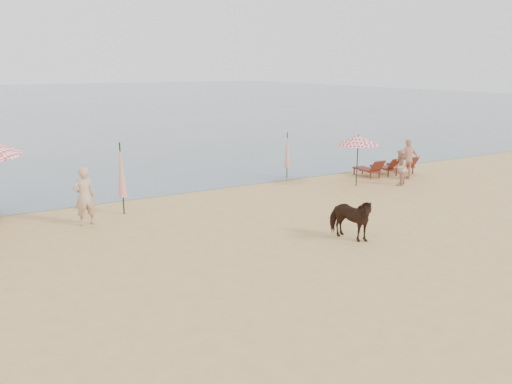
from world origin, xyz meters
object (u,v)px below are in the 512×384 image
(umbrella_closed_left, at_px, (121,170))
(cow, at_px, (350,218))
(beachgoer_left, at_px, (84,196))
(beachgoer_right_a, at_px, (400,168))
(lounger_cluster_right, at_px, (387,166))
(umbrella_closed_right, at_px, (287,150))
(umbrella_open_right, at_px, (358,140))
(beachgoer_right_b, at_px, (408,159))

(umbrella_closed_left, distance_m, cow, 7.84)
(beachgoer_left, xyz_separation_m, beachgoer_right_a, (12.86, -0.78, -0.19))
(cow, bearing_deg, umbrella_closed_left, 111.11)
(lounger_cluster_right, relative_size, umbrella_closed_left, 1.09)
(lounger_cluster_right, xyz_separation_m, umbrella_closed_right, (-4.43, 1.78, 0.87))
(umbrella_closed_left, relative_size, umbrella_closed_right, 1.20)
(umbrella_open_right, distance_m, umbrella_closed_right, 3.36)
(lounger_cluster_right, xyz_separation_m, umbrella_closed_left, (-12.47, -0.34, 1.12))
(umbrella_open_right, bearing_deg, umbrella_closed_left, 173.56)
(umbrella_closed_left, bearing_deg, beachgoer_left, -154.48)
(umbrella_open_right, relative_size, umbrella_closed_left, 0.88)
(umbrella_closed_right, distance_m, beachgoer_right_b, 5.44)
(umbrella_open_right, distance_m, beachgoer_left, 11.18)
(cow, relative_size, beachgoer_right_a, 1.00)
(lounger_cluster_right, bearing_deg, cow, -138.61)
(beachgoer_right_a, bearing_deg, umbrella_closed_left, -38.33)
(umbrella_open_right, bearing_deg, beachgoer_right_a, -25.79)
(umbrella_closed_right, bearing_deg, cow, -110.12)
(umbrella_open_right, relative_size, beachgoer_right_a, 1.43)
(beachgoer_right_b, bearing_deg, beachgoer_right_a, 49.33)
(umbrella_open_right, relative_size, beachgoer_right_b, 1.21)
(lounger_cluster_right, relative_size, beachgoer_left, 1.43)
(lounger_cluster_right, bearing_deg, umbrella_closed_right, 159.34)
(lounger_cluster_right, xyz_separation_m, beachgoer_left, (-13.85, -1.00, 0.54))
(cow, bearing_deg, beachgoer_left, 121.33)
(umbrella_open_right, xyz_separation_m, cow, (-4.64, -5.18, -1.33))
(lounger_cluster_right, height_order, beachgoer_left, beachgoer_left)
(beachgoer_left, height_order, beachgoer_right_a, beachgoer_left)
(lounger_cluster_right, distance_m, beachgoer_left, 13.90)
(beachgoer_right_a, xyz_separation_m, beachgoer_right_b, (1.17, 0.70, 0.14))
(lounger_cluster_right, height_order, cow, cow)
(cow, distance_m, beachgoer_right_b, 9.12)
(umbrella_closed_left, relative_size, cow, 1.62)
(umbrella_open_right, distance_m, beachgoer_right_a, 2.24)
(umbrella_closed_right, height_order, cow, umbrella_closed_right)
(umbrella_closed_left, distance_m, umbrella_closed_right, 8.32)
(umbrella_closed_left, distance_m, beachgoer_right_a, 11.60)
(umbrella_closed_left, xyz_separation_m, beachgoer_left, (-1.38, -0.66, -0.58))
(lounger_cluster_right, relative_size, umbrella_closed_right, 1.30)
(umbrella_open_right, bearing_deg, cow, -134.23)
(beachgoer_right_a, bearing_deg, umbrella_closed_right, -77.11)
(lounger_cluster_right, bearing_deg, umbrella_closed_left, -177.25)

